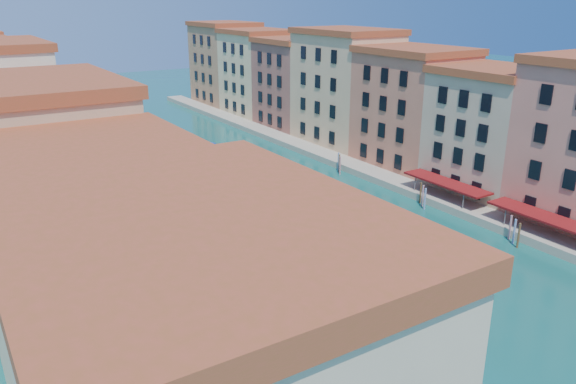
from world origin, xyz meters
The scene contains 11 objects.
left_bank_palazzos centered at (-26.00, 64.68, 9.71)m, with size 12.80×128.40×21.00m.
right_bank_palazzos centered at (30.00, 65.00, 9.75)m, with size 12.80×128.40×21.00m.
quay centered at (22.00, 65.00, 0.50)m, with size 4.00×140.00×1.00m, color #AEA18C.
restaurant_awnings centered at (22.19, 23.00, 2.99)m, with size 3.20×44.55×3.12m.
mooring_poles_right centered at (19.10, 28.80, 1.30)m, with size 1.44×54.24×3.20m.
vaporetto_far centered at (-9.79, 60.22, 1.22)m, with size 8.67×18.64×2.70m.
gondola_fore centered at (8.73, 32.27, 0.44)m, with size 3.16×13.12×2.62m.
gondola_right centered at (10.29, 29.45, 0.47)m, with size 4.73×12.02×2.46m.
gondola_far centered at (3.62, 64.97, 0.37)m, with size 2.97×12.68×1.80m.
motorboat_mid centered at (-1.27, 39.35, 0.55)m, with size 3.37×7.16×1.43m.
motorboat_far centered at (7.11, 80.88, 0.57)m, with size 5.00×7.41×1.48m.
Camera 1 is at (-32.84, -9.00, 25.98)m, focal length 35.00 mm.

